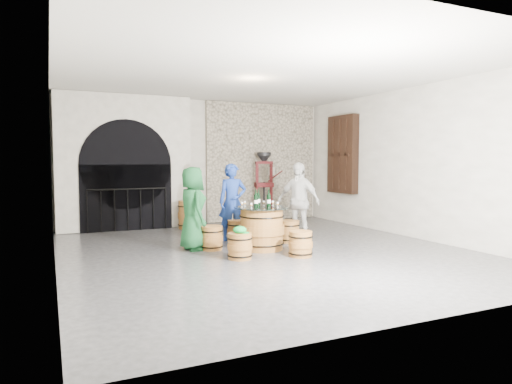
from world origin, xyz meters
name	(u,v)px	position (x,y,z in m)	size (l,w,h in m)	color
ground	(264,250)	(0.00, 0.00, 0.00)	(8.00, 8.00, 0.00)	#303033
wall_back	(198,162)	(0.00, 4.00, 1.60)	(8.00, 8.00, 0.00)	silver
wall_front	(435,165)	(0.00, -4.00, 1.60)	(8.00, 8.00, 0.00)	silver
wall_left	(52,164)	(-3.50, 0.00, 1.60)	(8.00, 8.00, 0.00)	silver
wall_right	(413,163)	(3.50, 0.00, 1.60)	(8.00, 8.00, 0.00)	silver
ceiling	(265,73)	(0.00, 0.00, 3.20)	(8.00, 8.00, 0.00)	beige
stone_facing_panel	(262,162)	(1.80, 3.94, 1.60)	(3.20, 0.12, 3.18)	#B3A58E
arched_opening	(125,163)	(-1.90, 3.74, 1.58)	(3.10, 0.60, 3.19)	silver
shuttered_window	(342,154)	(3.38, 2.40, 1.80)	(0.23, 1.10, 2.00)	black
barrel_table	(262,228)	(0.01, 0.14, 0.39)	(1.02, 1.02, 0.79)	#925B2A
barrel_stool_left	(212,238)	(-0.85, 0.47, 0.22)	(0.43, 0.43, 0.44)	#925B2A
barrel_stool_far	(237,231)	(-0.10, 1.05, 0.22)	(0.43, 0.43, 0.44)	#925B2A
barrel_stool_right	(289,231)	(0.83, 0.56, 0.22)	(0.43, 0.43, 0.44)	#925B2A
barrel_stool_near_right	(301,244)	(0.34, -0.73, 0.22)	(0.43, 0.43, 0.44)	#925B2A
barrel_stool_near_left	(240,246)	(-0.68, -0.48, 0.22)	(0.43, 0.43, 0.44)	#925B2A
green_cap	(240,230)	(-0.68, -0.48, 0.49)	(0.26, 0.22, 0.12)	#0D9035
person_green	(193,208)	(-1.17, 0.60, 0.77)	(0.75, 0.49, 1.53)	#134622
person_blue	(232,202)	(-0.13, 1.25, 0.79)	(0.58, 0.38, 1.58)	navy
person_white	(298,201)	(1.11, 0.71, 0.80)	(0.94, 0.39, 1.61)	beige
wine_bottle_left	(256,200)	(-0.10, 0.15, 0.92)	(0.08, 0.08, 0.32)	black
wine_bottle_center	(269,200)	(0.15, 0.12, 0.92)	(0.08, 0.08, 0.32)	black
wine_bottle_right	(258,199)	(0.03, 0.34, 0.92)	(0.08, 0.08, 0.32)	black
tasting_glass_a	(251,206)	(-0.25, 0.03, 0.84)	(0.05, 0.05, 0.10)	#BF7625
tasting_glass_b	(273,203)	(0.30, 0.26, 0.84)	(0.05, 0.05, 0.10)	#BF7625
tasting_glass_c	(245,204)	(-0.22, 0.41, 0.84)	(0.05, 0.05, 0.10)	#BF7625
tasting_glass_d	(264,203)	(0.14, 0.32, 0.84)	(0.05, 0.05, 0.10)	#BF7625
tasting_glass_e	(278,205)	(0.26, -0.02, 0.84)	(0.05, 0.05, 0.10)	#BF7625
tasting_glass_f	(242,205)	(-0.33, 0.26, 0.84)	(0.05, 0.05, 0.10)	#BF7625
side_barrel	(188,215)	(-0.52, 3.16, 0.34)	(0.51, 0.51, 0.68)	#925B2A
corking_press	(264,182)	(1.65, 3.47, 1.08)	(0.78, 0.49, 1.86)	#440B0D
control_box	(271,171)	(2.05, 3.86, 1.35)	(0.18, 0.10, 0.22)	silver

